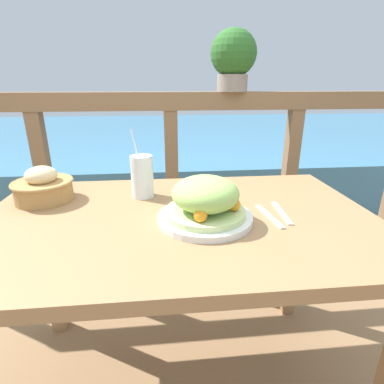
% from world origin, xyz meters
% --- Properties ---
extents(ground_plane, '(12.00, 12.00, 0.00)m').
position_xyz_m(ground_plane, '(0.00, 0.00, 0.00)').
color(ground_plane, '#8E6B47').
extents(patio_table, '(1.28, 0.80, 0.74)m').
position_xyz_m(patio_table, '(0.00, 0.00, 0.64)').
color(patio_table, '#997047').
rests_on(patio_table, ground_plane).
extents(railing_fence, '(2.80, 0.08, 1.10)m').
position_xyz_m(railing_fence, '(0.00, 0.72, 0.75)').
color(railing_fence, brown).
rests_on(railing_fence, ground_plane).
extents(sea_backdrop, '(12.00, 4.00, 0.53)m').
position_xyz_m(sea_backdrop, '(0.00, 3.22, 0.26)').
color(sea_backdrop, teal).
rests_on(sea_backdrop, ground_plane).
extents(salad_plate, '(0.29, 0.29, 0.14)m').
position_xyz_m(salad_plate, '(0.08, -0.05, 0.80)').
color(salad_plate, silver).
rests_on(salad_plate, patio_table).
extents(drink_glass, '(0.08, 0.08, 0.25)m').
position_xyz_m(drink_glass, '(-0.13, 0.19, 0.82)').
color(drink_glass, silver).
rests_on(drink_glass, patio_table).
extents(bread_basket, '(0.21, 0.21, 0.13)m').
position_xyz_m(bread_basket, '(-0.48, 0.18, 0.79)').
color(bread_basket, '#AD7F47').
rests_on(bread_basket, patio_table).
extents(potted_plant, '(0.23, 0.23, 0.30)m').
position_xyz_m(potted_plant, '(0.32, 0.72, 1.26)').
color(potted_plant, gray).
rests_on(potted_plant, railing_fence).
extents(fork, '(0.04, 0.18, 0.00)m').
position_xyz_m(fork, '(0.29, -0.04, 0.74)').
color(fork, silver).
rests_on(fork, patio_table).
extents(knife, '(0.03, 0.18, 0.00)m').
position_xyz_m(knife, '(0.34, -0.02, 0.74)').
color(knife, silver).
rests_on(knife, patio_table).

